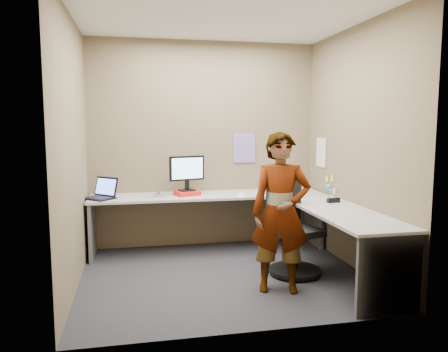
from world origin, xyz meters
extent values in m
plane|color=#232327|center=(0.00, 0.00, 0.00)|extent=(3.00, 3.00, 0.00)
plane|color=brown|center=(0.00, 1.30, 1.35)|extent=(3.00, 0.00, 3.00)
plane|color=brown|center=(1.50, 0.00, 1.35)|extent=(0.00, 2.70, 2.70)
plane|color=brown|center=(-1.50, 0.00, 1.35)|extent=(0.00, 2.70, 2.70)
plane|color=white|center=(0.00, 0.00, 2.70)|extent=(3.00, 3.00, 0.00)
cube|color=#B3B3B3|center=(0.00, 0.98, 0.71)|extent=(2.96, 0.65, 0.03)
cube|color=#B3B3B3|center=(1.18, -0.32, 0.71)|extent=(0.65, 1.91, 0.03)
cube|color=#59595B|center=(-1.44, 0.98, 0.35)|extent=(0.04, 0.60, 0.70)
cube|color=#59595B|center=(1.44, 0.98, 0.35)|extent=(0.04, 0.60, 0.70)
cube|color=#59595B|center=(1.18, -1.24, 0.35)|extent=(0.60, 0.04, 0.70)
cube|color=red|center=(-0.27, 0.95, 0.76)|extent=(0.34, 0.28, 0.06)
cube|color=black|center=(-0.27, 0.95, 0.79)|extent=(0.22, 0.18, 0.01)
cube|color=black|center=(-0.27, 0.97, 0.86)|extent=(0.06, 0.05, 0.12)
cube|color=black|center=(-0.27, 0.97, 1.07)|extent=(0.45, 0.16, 0.31)
cube|color=#8CC3F2|center=(-0.27, 0.95, 1.07)|extent=(0.40, 0.12, 0.26)
cube|color=black|center=(-1.35, 0.90, 0.74)|extent=(0.43, 0.43, 0.02)
cube|color=black|center=(-1.26, 0.99, 0.87)|extent=(0.31, 0.29, 0.23)
cube|color=#5075FE|center=(-1.26, 0.99, 0.87)|extent=(0.26, 0.25, 0.19)
cube|color=#B7B7BC|center=(-0.64, 0.85, 0.75)|extent=(0.12, 0.08, 0.04)
sphere|color=#AD1E0B|center=(-0.64, 0.84, 0.78)|extent=(0.04, 0.04, 0.04)
cone|color=white|center=(0.38, 0.75, 0.76)|extent=(0.10, 0.10, 0.06)
cube|color=black|center=(1.30, 0.11, 0.76)|extent=(0.15, 0.06, 0.05)
cylinder|color=brown|center=(1.25, 0.14, 0.75)|extent=(0.05, 0.05, 0.04)
cylinder|color=#338C3F|center=(1.25, 0.14, 0.84)|extent=(0.01, 0.01, 0.14)
sphere|color=#439BEC|center=(1.25, 0.14, 0.91)|extent=(0.07, 0.07, 0.07)
cube|color=#846BB7|center=(0.55, 1.29, 1.30)|extent=(0.30, 0.01, 0.40)
cube|color=white|center=(1.49, 0.90, 1.25)|extent=(0.01, 0.28, 0.38)
cube|color=#F2E059|center=(1.49, 0.55, 0.95)|extent=(0.01, 0.07, 0.07)
cube|color=pink|center=(1.49, 0.60, 0.82)|extent=(0.01, 0.07, 0.07)
cube|color=pink|center=(1.49, 0.48, 0.80)|extent=(0.01, 0.07, 0.07)
cube|color=#F2E059|center=(1.49, 0.70, 0.92)|extent=(0.01, 0.07, 0.07)
cylinder|color=black|center=(0.77, -0.11, 0.04)|extent=(0.57, 0.57, 0.04)
cylinder|color=black|center=(0.77, -0.11, 0.26)|extent=(0.06, 0.06, 0.41)
cube|color=black|center=(0.77, -0.11, 0.48)|extent=(0.58, 0.58, 0.07)
cube|color=black|center=(0.70, 0.10, 0.81)|extent=(0.44, 0.18, 0.56)
cube|color=black|center=(0.52, -0.19, 0.65)|extent=(0.13, 0.30, 0.03)
cube|color=black|center=(1.01, -0.04, 0.65)|extent=(0.13, 0.30, 0.03)
imported|color=#999399|center=(0.45, -0.52, 0.78)|extent=(0.64, 0.50, 1.55)
camera|label=1|loc=(-0.91, -4.44, 1.63)|focal=35.00mm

